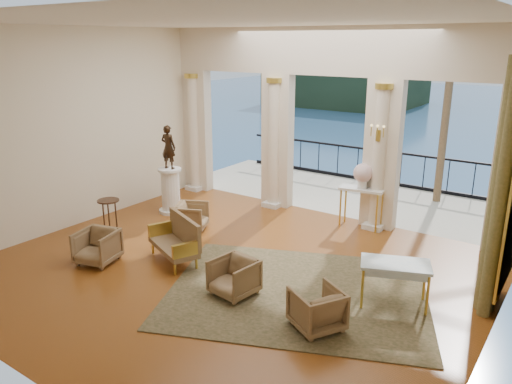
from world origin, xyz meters
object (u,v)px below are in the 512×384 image
Objects in this scene: armchair_a at (97,245)px; game_table at (395,267)px; armchair_b at (234,276)px; armchair_d at (192,215)px; settee at (178,239)px; side_table at (109,205)px; console_table at (361,195)px; statue at (168,147)px; armchair_c at (317,307)px; pedestal at (171,191)px.

game_table is (5.33, 1.72, 0.31)m from armchair_a.
armchair_b is at bearing -174.79° from game_table.
armchair_d is 0.47× the size of settee.
console_table is at bearing 38.38° from side_table.
armchair_b is at bearing 139.05° from statue.
statue is (-2.14, 2.01, 1.24)m from settee.
statue is 1.02× the size of console_table.
armchair_b is at bearing -63.89° from armchair_c.
settee is 1.28× the size of pedestal.
armchair_c reaches higher than armchair_d.
pedestal is (-6.26, 1.28, -0.13)m from game_table.
armchair_c is at bearing 3.50° from armchair_b.
armchair_a is 5.87m from console_table.
statue reaches higher than settee.
pedestal reaches higher than settee.
armchair_c is at bearing -139.81° from game_table.
console_table is (2.21, 3.76, 0.35)m from settee.
armchair_b is 1.82m from settee.
armchair_c is 4.55m from console_table.
armchair_c is at bearing 13.48° from settee.
pedestal is (-3.90, 2.49, 0.19)m from armchair_b.
side_table is (-1.07, 1.19, 0.30)m from armchair_a.
side_table is at bearing 162.70° from game_table.
game_table is (4.12, 0.73, 0.24)m from settee.
settee is (-3.41, 0.60, 0.08)m from armchair_c.
side_table is at bearing -94.58° from pedestal.
settee reaches higher than armchair_a.
statue is (-0.93, 3.00, 1.32)m from armchair_a.
armchair_d is at bearing 145.30° from statue.
console_table is at bearing -134.38° from armchair_c.
armchair_a is 3.41m from statue.
armchair_d is 0.89× the size of side_table.
armchair_b is 4.29m from console_table.
armchair_c is 6.28m from statue.
game_table is at bearing -177.58° from armchair_c.
pedestal is (-0.93, 3.00, 0.18)m from armchair_a.
statue is at bearing 92.29° from armchair_a.
armchair_a is at bearing 175.86° from game_table.
armchair_a is 3.01m from armchair_b.
side_table is (-5.70, 0.80, 0.31)m from armchair_c.
armchair_c is 3.47m from settee.
armchair_d is 1.93m from statue.
console_table is (4.35, 1.75, 0.24)m from pedestal.
statue is at bearing 154.94° from armchair_b.
armchair_d is 5.07m from game_table.
statue reaches higher than game_table.
pedestal reaches higher than side_table.
pedestal reaches higher than armchair_d.
console_table is 1.35× the size of side_table.
statue reaches higher than armchair_d.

